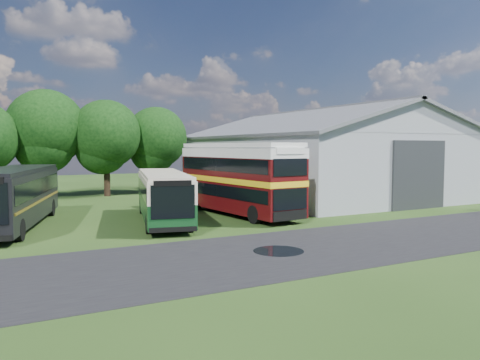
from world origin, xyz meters
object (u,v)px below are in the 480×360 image
bus_green_single (163,195)px  bus_maroon_double (238,179)px  storage_shed (317,151)px  bus_dark_single (14,196)px

bus_green_single → bus_maroon_double: (5.41, 0.56, 0.78)m
bus_green_single → bus_maroon_double: bus_maroon_double is taller
storage_shed → bus_dark_single: 27.27m
storage_shed → bus_maroon_double: 15.38m
bus_maroon_double → bus_dark_single: bus_maroon_double is taller
storage_shed → bus_green_single: (-18.25, -8.83, -2.57)m
bus_maroon_double → bus_dark_single: 13.53m
bus_green_single → bus_dark_single: 8.27m
storage_shed → bus_green_single: 20.43m
bus_green_single → bus_dark_single: (-8.04, 1.96, 0.18)m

